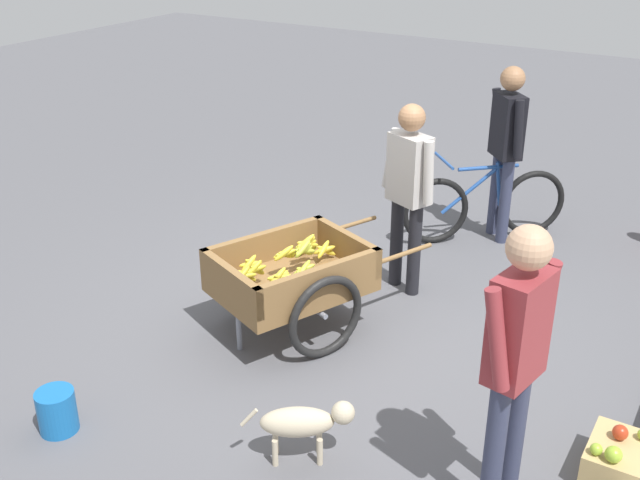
# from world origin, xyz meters

# --- Properties ---
(ground_plane) EXTENTS (24.00, 24.00, 0.00)m
(ground_plane) POSITION_xyz_m (0.00, 0.00, 0.00)
(ground_plane) COLOR #56565B
(fruit_cart) EXTENTS (1.81, 1.34, 0.73)m
(fruit_cart) POSITION_xyz_m (0.23, -0.28, 0.44)
(fruit_cart) COLOR olive
(fruit_cart) RESTS_ON ground
(vendor_person) EXTENTS (0.32, 0.53, 1.61)m
(vendor_person) POSITION_xyz_m (-0.83, 0.17, 0.96)
(vendor_person) COLOR black
(vendor_person) RESTS_ON ground
(bicycle) EXTENTS (1.18, 1.25, 0.85)m
(bicycle) POSITION_xyz_m (-2.15, 0.38, 0.35)
(bicycle) COLOR black
(bicycle) RESTS_ON ground
(cyclist_person) EXTENTS (0.40, 0.44, 1.67)m
(cyclist_person) POSITION_xyz_m (-2.25, 0.49, 1.01)
(cyclist_person) COLOR #333851
(cyclist_person) RESTS_ON ground
(dog) EXTENTS (0.41, 0.58, 0.40)m
(dog) POSITION_xyz_m (1.43, 0.58, 0.27)
(dog) COLOR beige
(dog) RESTS_ON ground
(plastic_bucket) EXTENTS (0.24, 0.24, 0.28)m
(plastic_bucket) POSITION_xyz_m (2.00, -0.89, 0.14)
(plastic_bucket) COLOR #1966B2
(plastic_bucket) RESTS_ON ground
(apple_crate) EXTENTS (0.44, 0.32, 0.32)m
(apple_crate) POSITION_xyz_m (0.63, 2.21, 0.12)
(apple_crate) COLOR tan
(apple_crate) RESTS_ON ground
(bystander_person) EXTENTS (0.51, 0.26, 1.68)m
(bystander_person) POSITION_xyz_m (1.17, 1.70, 1.02)
(bystander_person) COLOR #333851
(bystander_person) RESTS_ON ground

